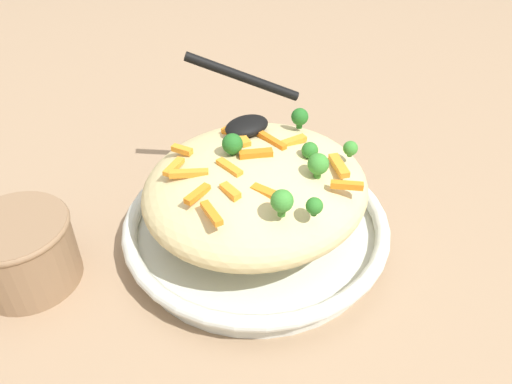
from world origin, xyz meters
The scene contains 27 objects.
ground_plane centered at (0.00, 0.00, 0.00)m, with size 2.40×2.40×0.00m, color #9E7F60.
serving_bowl centered at (0.00, 0.00, 0.02)m, with size 0.32×0.32×0.04m.
pasta_mound centered at (0.00, 0.00, 0.08)m, with size 0.27×0.25×0.09m, color #DBC689.
carrot_piece_0 centered at (-0.05, 0.09, 0.12)m, with size 0.03×0.01×0.01m, color orange.
carrot_piece_1 centered at (0.08, -0.04, 0.12)m, with size 0.03×0.01×0.01m, color orange.
carrot_piece_2 centered at (0.08, 0.01, 0.12)m, with size 0.03×0.01×0.01m, color orange.
carrot_piece_3 centered at (-0.05, 0.00, 0.12)m, with size 0.04×0.01×0.01m, color orange.
carrot_piece_4 centered at (0.05, -0.07, 0.12)m, with size 0.02×0.01×0.01m, color orange.
carrot_piece_5 centered at (0.00, 0.00, 0.13)m, with size 0.04×0.01×0.01m, color orange.
carrot_piece_6 centered at (0.04, 0.00, 0.13)m, with size 0.04×0.01×0.01m, color orange.
carrot_piece_7 centered at (0.06, 0.03, 0.12)m, with size 0.03×0.01×0.01m, color orange.
carrot_piece_8 centered at (0.07, -0.02, 0.12)m, with size 0.04×0.01×0.01m, color orange.
carrot_piece_9 centered at (-0.01, -0.03, 0.13)m, with size 0.03×0.01×0.01m, color orange.
carrot_piece_10 centered at (0.03, 0.06, 0.12)m, with size 0.04×0.01×0.01m, color orange.
carrot_piece_11 centered at (-0.03, -0.01, 0.13)m, with size 0.04×0.01×0.01m, color orange.
carrot_piece_12 centered at (0.09, 0.05, 0.12)m, with size 0.04×0.01×0.01m, color orange.
carrot_piece_13 centered at (-0.02, -0.07, 0.12)m, with size 0.03×0.01×0.01m, color orange.
carrot_piece_14 centered at (-0.06, 0.06, 0.12)m, with size 0.04×0.01×0.01m, color orange.
broccoli_floret_0 centered at (-0.09, -0.03, 0.13)m, with size 0.02×0.02×0.03m.
broccoli_floret_1 centered at (-0.05, 0.03, 0.13)m, with size 0.02×0.02×0.02m.
broccoli_floret_2 centered at (0.02, -0.02, 0.14)m, with size 0.02×0.02×0.03m.
broccoli_floret_3 centered at (-0.03, 0.06, 0.13)m, with size 0.02×0.02×0.03m.
broccoli_floret_4 centered at (-0.09, 0.05, 0.13)m, with size 0.02×0.02×0.02m.
broccoli_floret_5 centered at (0.01, 0.11, 0.13)m, with size 0.02×0.02×0.02m.
broccoli_floret_6 centered at (0.04, 0.09, 0.14)m, with size 0.02×0.02×0.03m.
serving_spoon centered at (-0.04, -0.07, 0.14)m, with size 0.13×0.12×0.07m.
companion_bowl centered at (0.24, -0.11, 0.05)m, with size 0.12×0.12×0.08m.
Camera 1 is at (0.28, 0.36, 0.44)m, focal length 35.34 mm.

